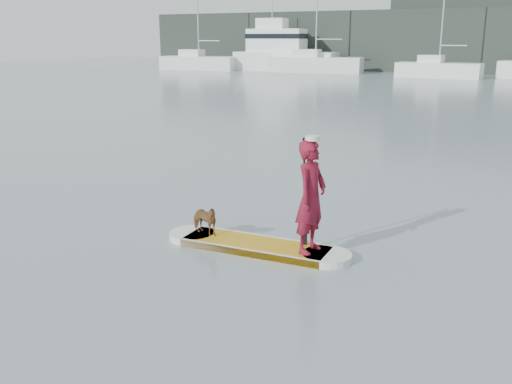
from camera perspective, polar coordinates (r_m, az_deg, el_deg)
The scene contains 11 objects.
ground at distance 8.20m, azimuth 22.26°, elevation -11.01°, with size 140.00×140.00×0.00m, color slate.
paddleboard at distance 9.66m, azimuth -0.00°, elevation -5.38°, with size 3.29×1.01×0.12m.
paddler at distance 9.03m, azimuth 5.53°, elevation -0.50°, with size 0.66×0.43×1.81m, color maroon.
white_cap at distance 8.82m, azimuth 5.68°, elevation 5.39°, with size 0.22×0.22×0.07m, color silver.
dog at distance 9.99m, azimuth -5.24°, elevation -2.76°, with size 0.29×0.64×0.54m, color #54381D.
paddle at distance 9.36m, azimuth 4.90°, elevation -1.37°, with size 0.10×0.30×2.00m.
sailboat_a at distance 62.47m, azimuth -5.78°, elevation 12.83°, with size 8.50×3.82×11.89m.
sailboat_b at distance 57.85m, azimuth 5.90°, elevation 12.74°, with size 9.44×4.26×13.52m.
sailboat_c at distance 52.50m, azimuth 17.73°, elevation 11.65°, with size 7.08×2.44×10.12m.
motor_yacht_b at distance 60.74m, azimuth 2.60°, elevation 13.88°, with size 10.82×4.70×6.93m.
shore_building_west at distance 62.32m, azimuth 20.14°, elevation 15.38°, with size 14.00×4.00×9.00m, color black.
Camera 1 is at (0.65, -7.39, 3.48)m, focal length 40.00 mm.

